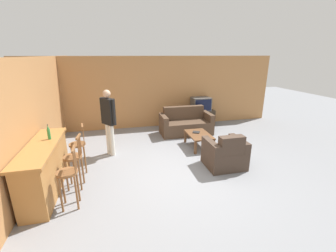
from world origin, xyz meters
TOP-DOWN VIEW (x-y plane):
  - ground_plane at (0.00, 0.00)m, footprint 24.00×24.00m
  - wall_back at (0.00, 3.67)m, footprint 9.40×0.08m
  - wall_left at (-3.28, 1.33)m, footprint 0.08×8.67m
  - bar_counter at (-2.94, -0.10)m, footprint 0.55×2.08m
  - bar_chair_near at (-2.39, -0.76)m, footprint 0.38×0.38m
  - bar_chair_mid at (-2.39, -0.12)m, footprint 0.39×0.39m
  - bar_chair_far at (-2.39, 0.56)m, footprint 0.41×0.41m
  - couch_far at (0.85, 2.56)m, footprint 1.76×0.85m
  - armchair_near at (1.02, -0.03)m, footprint 0.90×0.81m
  - coffee_table at (0.85, 1.28)m, footprint 0.62×0.98m
  - tv_unit at (1.70, 3.32)m, footprint 1.07×0.46m
  - tv at (1.70, 3.32)m, footprint 0.69×0.52m
  - bottle at (-2.85, 0.19)m, footprint 0.06×0.06m
  - book_on_table at (0.81, 1.41)m, footprint 0.25×0.24m
  - person_by_window at (-1.69, 1.37)m, footprint 0.39×0.45m

SIDE VIEW (x-z plane):
  - ground_plane at x=0.00m, z-range 0.00..0.00m
  - tv_unit at x=1.70m, z-range 0.00..0.59m
  - couch_far at x=0.85m, z-range -0.13..0.78m
  - armchair_near at x=1.02m, z-range -0.11..0.77m
  - coffee_table at x=0.85m, z-range 0.15..0.56m
  - book_on_table at x=0.81m, z-range 0.41..0.44m
  - bar_counter at x=-2.94m, z-range 0.00..1.00m
  - bar_chair_near at x=-2.39m, z-range 0.03..1.16m
  - bar_chair_mid at x=-2.39m, z-range 0.03..1.16m
  - bar_chair_far at x=-2.39m, z-range 0.03..1.16m
  - tv at x=1.70m, z-range 0.59..1.09m
  - person_by_window at x=-1.69m, z-range 0.13..1.92m
  - bottle at x=-2.85m, z-range 0.98..1.30m
  - wall_back at x=0.00m, z-range 0.00..2.60m
  - wall_left at x=-3.28m, z-range 0.00..2.60m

